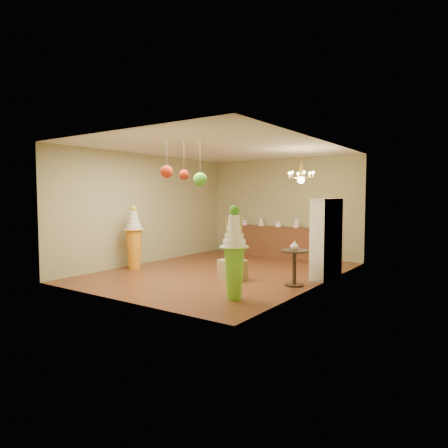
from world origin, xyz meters
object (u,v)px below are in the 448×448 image
Objects in this scene: sideboard at (278,241)px; round_table at (294,263)px; pedestal_green at (234,261)px; pedestal_orange at (134,244)px.

round_table is (2.10, -3.37, 0.01)m from sideboard.
pedestal_green reaches higher than round_table.
round_table is at bearing 74.87° from pedestal_green.
pedestal_orange is 2.17× the size of round_table.
pedestal_orange reaches higher than round_table.
pedestal_orange is 4.45m from sideboard.
pedestal_orange is 4.18m from round_table.
sideboard is at bearing 108.55° from pedestal_green.
pedestal_green is at bearing -15.27° from pedestal_orange.
sideboard is at bearing 62.73° from pedestal_orange.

